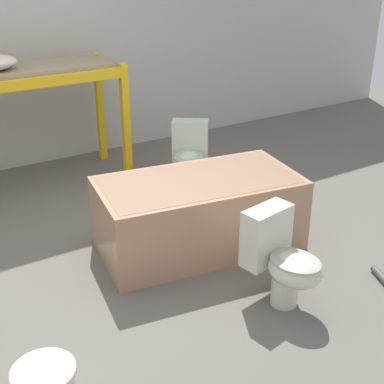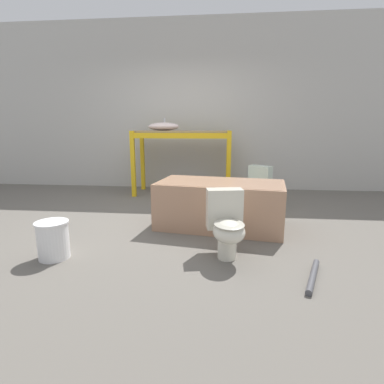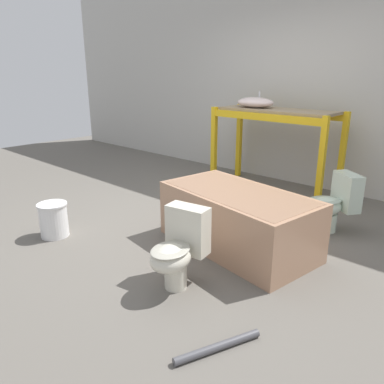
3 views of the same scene
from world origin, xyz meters
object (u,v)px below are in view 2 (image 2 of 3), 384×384
toilet_near (227,223)px  bucket_white (53,239)px  sink_basin (164,126)px  bathtub_main (220,201)px  toilet_far (255,186)px

toilet_near → bucket_white: 1.63m
sink_basin → toilet_near: size_ratio=0.88×
bucket_white → bathtub_main: bearing=35.0°
toilet_far → bucket_white: bearing=-98.8°
toilet_near → sink_basin: bearing=102.3°
sink_basin → bathtub_main: 2.26m
bathtub_main → toilet_far: size_ratio=2.55×
sink_basin → bucket_white: (-0.51, -2.87, -1.03)m
bathtub_main → toilet_far: (0.53, 0.99, 0.00)m
toilet_far → toilet_near: bearing=-67.7°
bathtub_main → toilet_near: (0.07, -0.88, 0.00)m
toilet_far → sink_basin: bearing=-171.1°
sink_basin → bathtub_main: sink_basin is taller
toilet_far → bucket_white: (-2.07, -2.07, -0.14)m
sink_basin → bathtub_main: (1.03, -1.80, -0.90)m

